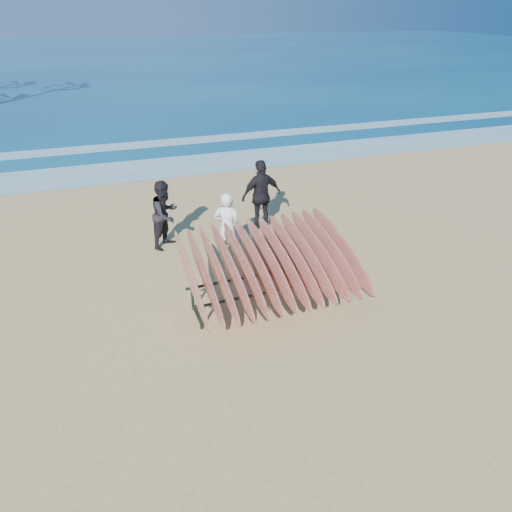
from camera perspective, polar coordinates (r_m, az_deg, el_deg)
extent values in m
plane|color=tan|center=(8.79, 1.71, -7.82)|extent=(120.00, 120.00, 0.00)
plane|color=navy|center=(61.87, -17.91, 22.64)|extent=(160.00, 160.00, 0.00)
plane|color=white|center=(17.58, -9.94, 11.01)|extent=(160.00, 160.00, 0.00)
plane|color=white|center=(20.92, -11.68, 13.68)|extent=(160.00, 160.00, 0.00)
cylinder|color=black|center=(8.45, -6.90, -7.66)|extent=(0.06, 0.06, 0.50)
cylinder|color=black|center=(9.41, 10.85, -3.84)|extent=(0.06, 0.06, 0.50)
cylinder|color=black|center=(8.97, -7.93, -5.34)|extent=(0.06, 0.06, 0.50)
cylinder|color=black|center=(9.88, 8.98, -1.96)|extent=(0.06, 0.06, 0.50)
cylinder|color=black|center=(8.68, 2.52, -4.36)|extent=(3.20, 0.14, 0.06)
cylinder|color=black|center=(9.19, 0.96, -2.29)|extent=(3.20, 0.14, 0.06)
cylinder|color=black|center=(8.81, -7.36, -7.37)|extent=(0.06, 0.65, 0.04)
cylinder|color=black|center=(9.73, 9.81, -3.73)|extent=(0.06, 0.65, 0.04)
ellipsoid|color=maroon|center=(8.32, -8.20, -2.60)|extent=(0.14, 2.74, 1.19)
ellipsoid|color=maroon|center=(8.36, -6.48, -2.29)|extent=(0.14, 2.74, 1.19)
ellipsoid|color=maroon|center=(8.41, -4.78, -1.98)|extent=(0.14, 2.74, 1.19)
ellipsoid|color=maroon|center=(8.48, -3.10, -1.67)|extent=(0.14, 2.74, 1.19)
ellipsoid|color=maroon|center=(8.54, -1.45, -1.36)|extent=(0.14, 2.74, 1.19)
ellipsoid|color=maroon|center=(8.62, 0.17, -1.06)|extent=(0.14, 2.74, 1.19)
ellipsoid|color=maroon|center=(8.70, 1.76, -0.77)|extent=(0.14, 2.74, 1.19)
ellipsoid|color=maroon|center=(8.79, 3.32, -0.48)|extent=(0.14, 2.74, 1.19)
ellipsoid|color=maroon|center=(8.89, 4.85, -0.19)|extent=(0.14, 2.74, 1.19)
ellipsoid|color=maroon|center=(8.99, 6.35, 0.09)|extent=(0.14, 2.74, 1.19)
ellipsoid|color=maroon|center=(9.10, 7.81, 0.36)|extent=(0.14, 2.74, 1.19)
ellipsoid|color=maroon|center=(9.21, 9.23, 0.62)|extent=(0.14, 2.74, 1.19)
ellipsoid|color=maroon|center=(9.33, 10.62, 0.88)|extent=(0.14, 2.74, 1.19)
imported|color=silver|center=(10.38, -3.61, 3.59)|extent=(0.71, 0.59, 1.67)
imported|color=black|center=(11.23, -11.25, 5.12)|extent=(1.03, 1.03, 1.68)
imported|color=black|center=(11.90, 0.68, 7.57)|extent=(1.15, 0.60, 1.88)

